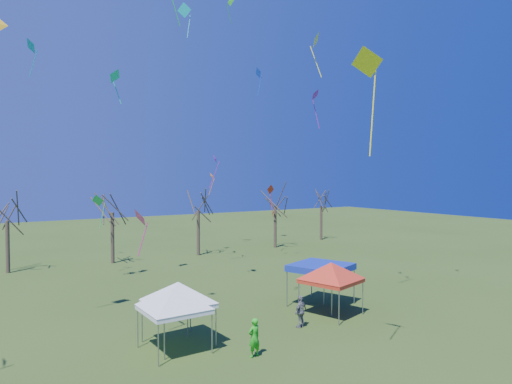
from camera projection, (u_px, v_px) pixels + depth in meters
ground at (294, 339)px, 22.21m from camera, size 140.00×140.00×0.00m
tree_1 at (7, 202)px, 37.18m from camera, size 3.42×3.42×7.54m
tree_2 at (112, 194)px, 41.38m from camera, size 3.71×3.71×8.18m
tree_3 at (198, 195)px, 45.56m from camera, size 3.59×3.59×7.91m
tree_4 at (275, 193)px, 50.47m from camera, size 3.58×3.58×7.89m
tree_5 at (321, 194)px, 56.66m from camera, size 3.39×3.39×7.46m
tent_white_west at (174, 291)px, 20.62m from camera, size 3.82×3.82×3.37m
tent_white_mid at (178, 286)px, 21.38m from camera, size 3.89×3.89×3.43m
tent_red at (331, 266)px, 25.93m from camera, size 3.80×3.80×3.50m
tent_blue at (321, 267)px, 27.92m from camera, size 4.19×4.19×2.54m
person_grey at (301, 311)px, 23.88m from camera, size 1.07×0.72×1.69m
person_green at (254, 337)px, 19.98m from camera, size 0.69×0.52×1.72m
kite_5 at (368, 63)px, 17.85m from camera, size 1.22×1.53×4.31m
kite_13 at (98, 201)px, 36.60m from camera, size 1.13×1.16×2.74m
kite_27 at (315, 40)px, 25.55m from camera, size 1.04×1.05×2.55m
kite_18 at (259, 73)px, 32.68m from camera, size 0.40×0.84×2.11m
kite_22 at (215, 160)px, 40.45m from camera, size 1.10×1.13×3.03m
kite_3 at (185, 10)px, 44.36m from camera, size 1.35×1.35×3.58m
kite_2 at (32, 46)px, 37.77m from camera, size 1.05×1.50×3.37m
kite_17 at (315, 95)px, 31.50m from camera, size 1.06×0.96×2.76m
kite_6 at (231, 1)px, 47.44m from camera, size 0.64×1.22×2.81m
kite_11 at (114, 76)px, 32.93m from camera, size 1.35×1.30×2.54m
kite_1 at (141, 218)px, 21.60m from camera, size 0.67×1.04×2.26m
kite_19 at (212, 177)px, 43.63m from camera, size 0.92×0.93×2.14m
kite_12 at (270, 190)px, 46.32m from camera, size 1.09×0.55×3.35m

